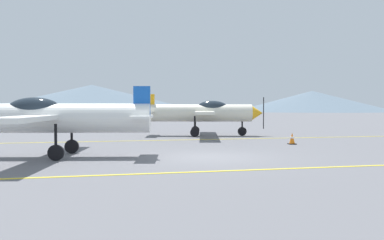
# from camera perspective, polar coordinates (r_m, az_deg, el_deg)

# --- Properties ---
(ground_plane) EXTENTS (400.00, 400.00, 0.00)m
(ground_plane) POSITION_cam_1_polar(r_m,az_deg,el_deg) (15.93, 2.33, -5.06)
(ground_plane) COLOR slate
(apron_line_near) EXTENTS (80.00, 0.16, 0.01)m
(apron_line_near) POSITION_cam_1_polar(r_m,az_deg,el_deg) (12.74, 6.31, -6.83)
(apron_line_near) COLOR yellow
(apron_line_near) RESTS_ON ground_plane
(apron_line_far) EXTENTS (80.00, 0.16, 0.01)m
(apron_line_far) POSITION_cam_1_polar(r_m,az_deg,el_deg) (23.67, -2.70, -2.75)
(apron_line_far) COLOR yellow
(apron_line_far) RESTS_ON ground_plane
(airplane_near) EXTENTS (7.87, 8.99, 2.69)m
(airplane_near) POSITION_cam_1_polar(r_m,az_deg,el_deg) (16.76, -18.65, 0.38)
(airplane_near) COLOR white
(airplane_near) RESTS_ON ground_plane
(airplane_mid) EXTENTS (7.88, 8.94, 2.69)m
(airplane_mid) POSITION_cam_1_polar(r_m,az_deg,el_deg) (27.11, 1.48, 1.05)
(airplane_mid) COLOR silver
(airplane_mid) RESTS_ON ground_plane
(traffic_cone_front) EXTENTS (0.36, 0.36, 0.59)m
(traffic_cone_front) POSITION_cam_1_polar(r_m,az_deg,el_deg) (21.72, 13.44, -2.47)
(traffic_cone_front) COLOR black
(traffic_cone_front) RESTS_ON ground_plane
(hill_centerleft) EXTENTS (71.77, 71.77, 8.62)m
(hill_centerleft) POSITION_cam_1_polar(r_m,az_deg,el_deg) (138.69, -13.46, 2.89)
(hill_centerleft) COLOR slate
(hill_centerleft) RESTS_ON ground_plane
(hill_centerright) EXTENTS (51.24, 51.24, 6.77)m
(hill_centerright) POSITION_cam_1_polar(r_m,az_deg,el_deg) (143.57, 15.99, 2.47)
(hill_centerright) COLOR slate
(hill_centerright) RESTS_ON ground_plane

